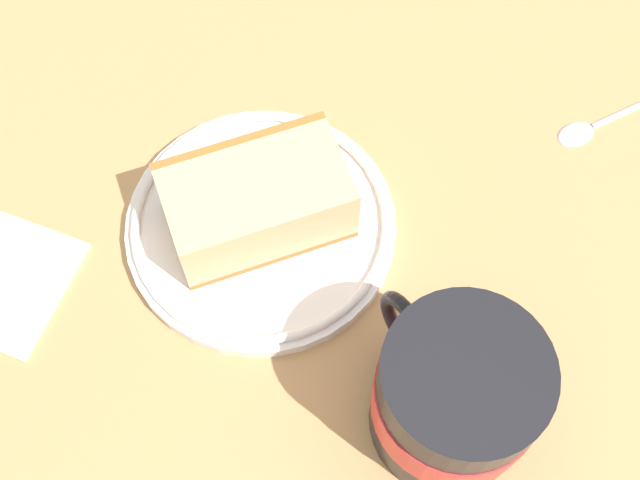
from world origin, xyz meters
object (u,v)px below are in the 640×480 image
Objects in this scene: cake_slice at (257,201)px; tea_mug at (454,396)px; teaspoon at (602,120)px; small_plate at (261,225)px.

cake_slice is 1.12× the size of tea_mug.
cake_slice is 27.05cm from teaspoon.
small_plate is at bearing -77.28° from cake_slice.
tea_mug is 26.63cm from teaspoon.
tea_mug is 0.91× the size of teaspoon.
small_plate is at bearing 124.15° from tea_mug.
teaspoon is at bearing 51.83° from tea_mug.
tea_mug reaches higher than teaspoon.
tea_mug is at bearing -56.16° from cake_slice.
tea_mug reaches higher than small_plate.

